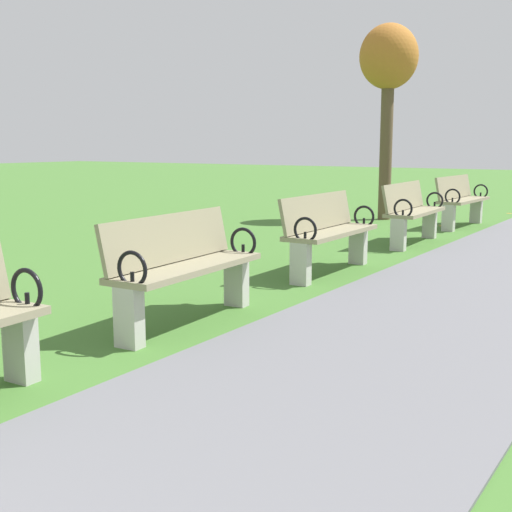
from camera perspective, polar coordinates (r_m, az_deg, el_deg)
park_bench_3 at (r=5.54m, az=-6.18°, el=-0.81°), size 0.55×1.62×0.90m
park_bench_4 at (r=7.70m, az=6.10°, el=2.10°), size 0.49×1.61×0.90m
park_bench_5 at (r=10.20m, az=13.06°, el=3.72°), size 0.53×1.62×0.90m
park_bench_6 at (r=12.52m, az=16.93°, el=4.59°), size 0.54×1.62×0.90m
tree_2 at (r=13.44m, az=11.14°, el=15.54°), size 1.10×1.10×3.69m
scattered_leaves at (r=6.88m, az=10.67°, el=-2.89°), size 4.50×17.67×0.02m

